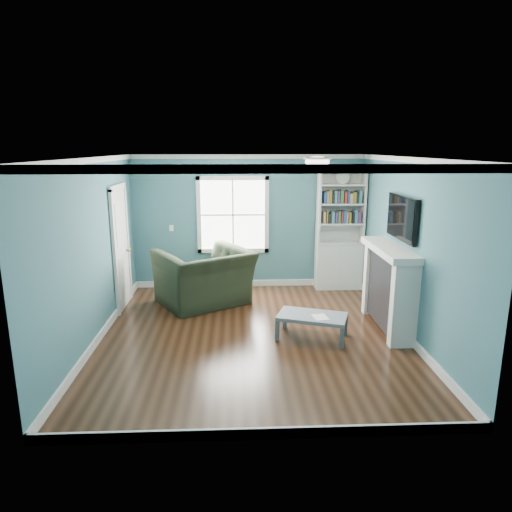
{
  "coord_description": "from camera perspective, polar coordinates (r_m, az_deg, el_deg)",
  "views": [
    {
      "loc": [
        -0.24,
        -6.34,
        2.74
      ],
      "look_at": [
        0.06,
        0.4,
        1.12
      ],
      "focal_mm": 32.0,
      "sensor_mm": 36.0,
      "label": 1
    }
  ],
  "objects": [
    {
      "name": "room_walls",
      "position": [
        6.45,
        -0.35,
        3.14
      ],
      "size": [
        5.0,
        5.0,
        5.0
      ],
      "color": "#3D767C",
      "rests_on": "ground"
    },
    {
      "name": "bookshelf",
      "position": [
        9.05,
        10.35,
        1.7
      ],
      "size": [
        0.9,
        0.35,
        2.31
      ],
      "color": "silver",
      "rests_on": "ground"
    },
    {
      "name": "light_switch",
      "position": [
        9.04,
        -10.52,
        3.46
      ],
      "size": [
        0.08,
        0.01,
        0.12
      ],
      "primitive_type": "cube",
      "color": "white",
      "rests_on": "room_walls"
    },
    {
      "name": "floor",
      "position": [
        6.91,
        -0.33,
        -9.87
      ],
      "size": [
        5.0,
        5.0,
        0.0
      ],
      "primitive_type": "plane",
      "color": "black",
      "rests_on": "ground"
    },
    {
      "name": "fireplace",
      "position": [
        7.25,
        16.29,
        -3.94
      ],
      "size": [
        0.44,
        1.58,
        1.3
      ],
      "color": "black",
      "rests_on": "ground"
    },
    {
      "name": "window",
      "position": [
        8.92,
        -2.9,
        5.16
      ],
      "size": [
        1.4,
        0.06,
        1.5
      ],
      "color": "white",
      "rests_on": "room_walls"
    },
    {
      "name": "coffee_table",
      "position": [
        6.76,
        7.04,
        -7.68
      ],
      "size": [
        1.1,
        0.83,
        0.36
      ],
      "rotation": [
        0.0,
        0.0,
        -0.34
      ],
      "color": "#495158",
      "rests_on": "ground"
    },
    {
      "name": "recliner",
      "position": [
        8.1,
        -6.51,
        -1.53
      ],
      "size": [
        1.78,
        1.6,
        1.31
      ],
      "primitive_type": "imported",
      "rotation": [
        0.0,
        0.0,
        -2.6
      ],
      "color": "black",
      "rests_on": "ground"
    },
    {
      "name": "paper_sheet",
      "position": [
        6.67,
        8.04,
        -7.56
      ],
      "size": [
        0.24,
        0.28,
        0.0
      ],
      "primitive_type": "cube",
      "rotation": [
        0.0,
        0.0,
        0.17
      ],
      "color": "white",
      "rests_on": "coffee_table"
    },
    {
      "name": "trim",
      "position": [
        6.52,
        -0.35,
        0.15
      ],
      "size": [
        4.5,
        5.0,
        2.6
      ],
      "color": "white",
      "rests_on": "ground"
    },
    {
      "name": "ceiling_fixture",
      "position": [
        6.54,
        7.67,
        11.7
      ],
      "size": [
        0.38,
        0.38,
        0.15
      ],
      "color": "white",
      "rests_on": "room_walls"
    },
    {
      "name": "tv",
      "position": [
        7.05,
        17.8,
        4.57
      ],
      "size": [
        0.06,
        1.1,
        0.65
      ],
      "primitive_type": "cube",
      "color": "black",
      "rests_on": "fireplace"
    },
    {
      "name": "door",
      "position": [
        8.16,
        -16.53,
        1.14
      ],
      "size": [
        0.12,
        0.98,
        2.17
      ],
      "color": "silver",
      "rests_on": "ground"
    }
  ]
}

